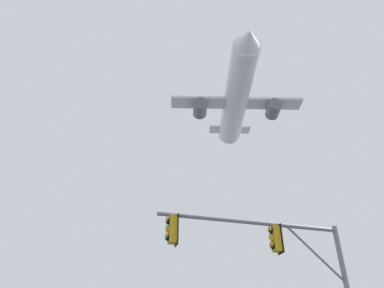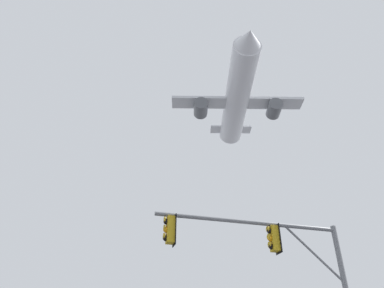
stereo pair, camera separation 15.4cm
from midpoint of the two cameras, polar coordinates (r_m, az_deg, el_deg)
name	(u,v)px [view 2 (the right image)]	position (r m, az deg, el deg)	size (l,w,h in m)	color
signal_pole_near	(278,259)	(13.56, 13.72, -17.16)	(6.92, 1.31, 5.85)	slate
airplane	(237,98)	(51.25, 7.24, 7.21)	(18.38, 23.79, 6.48)	white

